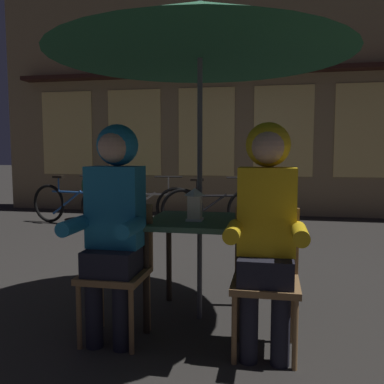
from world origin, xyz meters
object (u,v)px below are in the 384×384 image
object	(u,v)px
person_left_hooded	(114,211)
bicycle_third	(215,209)
cafe_table	(200,233)
bicycle_nearest	(73,204)
potted_plant	(99,189)
patio_umbrella	(200,30)
chair_left	(118,263)
person_right_hooded	(267,215)
bicycle_second	(144,206)
chair_right	(266,271)
lantern	(195,203)

from	to	relation	value
person_left_hooded	bicycle_third	distance (m)	3.80
cafe_table	bicycle_nearest	size ratio (longest dim) A/B	0.45
person_left_hooded	potted_plant	size ratio (longest dim) A/B	1.52
bicycle_nearest	bicycle_third	distance (m)	2.43
patio_umbrella	bicycle_third	bearing A→B (deg)	95.95
chair_left	person_right_hooded	size ratio (longest dim) A/B	0.62
bicycle_second	potted_plant	xyz separation A→B (m)	(-1.06, 0.64, 0.20)
person_left_hooded	cafe_table	bearing A→B (deg)	41.57
patio_umbrella	chair_right	bearing A→B (deg)	-37.55
patio_umbrella	bicycle_third	size ratio (longest dim) A/B	1.40
patio_umbrella	bicycle_nearest	bearing A→B (deg)	128.90
bicycle_nearest	bicycle_second	world-z (taller)	same
chair_right	bicycle_third	distance (m)	3.80
cafe_table	bicycle_nearest	distance (m)	4.43
lantern	bicycle_second	world-z (taller)	lantern
lantern	bicycle_nearest	distance (m)	4.50
person_left_hooded	bicycle_second	bearing A→B (deg)	104.96
bicycle_nearest	bicycle_third	xyz separation A→B (m)	(2.43, -0.11, 0.00)
lantern	person_right_hooded	distance (m)	0.61
bicycle_nearest	bicycle_second	distance (m)	1.28
person_left_hooded	bicycle_second	xyz separation A→B (m)	(-1.02, 3.81, -0.50)
bicycle_third	lantern	bearing A→B (deg)	-84.55
chair_right	potted_plant	size ratio (longest dim) A/B	0.95
lantern	bicycle_third	distance (m)	3.47
lantern	bicycle_nearest	world-z (taller)	lantern
patio_umbrella	chair_right	xyz separation A→B (m)	(0.48, -0.37, -1.57)
chair_right	person_left_hooded	size ratio (longest dim) A/B	0.62
lantern	person_left_hooded	bearing A→B (deg)	-142.64
chair_left	bicycle_third	world-z (taller)	chair_left
chair_left	bicycle_third	distance (m)	3.71
patio_umbrella	bicycle_third	world-z (taller)	patio_umbrella
lantern	chair_right	world-z (taller)	lantern
person_left_hooded	chair_left	bearing A→B (deg)	90.00
chair_left	chair_right	size ratio (longest dim) A/B	1.00
person_right_hooded	bicycle_nearest	size ratio (longest dim) A/B	0.85
bicycle_nearest	bicycle_second	bearing A→B (deg)	-2.71
patio_umbrella	bicycle_second	world-z (taller)	patio_umbrella
chair_right	person_left_hooded	xyz separation A→B (m)	(-0.96, -0.06, 0.36)
bicycle_nearest	potted_plant	xyz separation A→B (m)	(0.22, 0.58, 0.20)
bicycle_nearest	chair_left	bearing A→B (deg)	-58.92
potted_plant	lantern	bearing A→B (deg)	-58.23
chair_right	person_right_hooded	world-z (taller)	person_right_hooded
cafe_table	patio_umbrella	size ratio (longest dim) A/B	0.32
bicycle_second	bicycle_third	size ratio (longest dim) A/B	1.02
lantern	potted_plant	xyz separation A→B (m)	(-2.54, 4.10, -0.32)
patio_umbrella	potted_plant	world-z (taller)	patio_umbrella
chair_right	person_left_hooded	world-z (taller)	person_left_hooded
chair_left	person_left_hooded	xyz separation A→B (m)	(-0.00, -0.06, 0.36)
person_left_hooded	potted_plant	xyz separation A→B (m)	(-2.08, 4.45, -0.30)
patio_umbrella	bicycle_nearest	size ratio (longest dim) A/B	1.40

